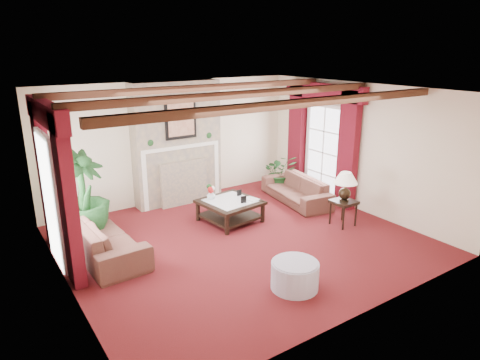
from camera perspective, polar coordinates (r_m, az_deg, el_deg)
floor at (r=7.90m, az=0.23°, el=-8.05°), size 6.00×6.00×0.00m
ceiling at (r=7.17m, az=0.25°, el=11.82°), size 6.00×6.00×0.00m
back_wall at (r=9.76m, az=-8.89°, el=5.07°), size 6.00×0.02×2.70m
left_wall at (r=6.33m, az=-22.89°, el=-2.88°), size 0.02×5.50×2.70m
right_wall at (r=9.39m, az=15.62°, el=4.15°), size 0.02×5.50×2.70m
ceiling_beams at (r=7.18m, az=0.25°, el=11.34°), size 6.00×3.00×0.12m
fireplace at (r=9.39m, az=-8.74°, el=12.94°), size 2.00×0.52×2.70m
french_door_left at (r=7.10m, az=-25.05°, el=5.49°), size 0.10×1.10×2.16m
french_door_right at (r=9.90m, az=11.47°, el=9.70°), size 0.10×1.10×2.16m
curtains_left at (r=7.05m, az=-24.60°, el=8.95°), size 0.20×2.40×2.55m
curtains_right at (r=9.78m, az=11.15°, el=12.11°), size 0.20×2.40×2.55m
sofa_left at (r=7.62m, az=-17.98°, el=-6.37°), size 2.28×0.84×0.87m
sofa_right at (r=9.79m, az=7.51°, el=-0.72°), size 2.11×1.14×0.76m
potted_palm at (r=8.27m, az=-20.09°, el=-4.39°), size 2.66×2.66×0.95m
small_plant at (r=10.56m, az=5.35°, el=0.54°), size 1.48×1.50×0.70m
coffee_table at (r=8.66m, az=-1.33°, el=-4.15°), size 1.19×1.19×0.44m
side_table at (r=8.70m, az=13.58°, el=-4.27°), size 0.47×0.47×0.51m
ottoman at (r=6.44m, az=7.31°, el=-12.50°), size 0.70×0.70×0.41m
table_lamp at (r=8.52m, az=13.84°, el=-0.80°), size 0.47×0.47×0.59m
flower_vase at (r=8.67m, az=-3.88°, el=-1.99°), size 0.19×0.20×0.18m
book at (r=8.52m, az=1.09°, el=-1.92°), size 0.22×0.12×0.28m
photo_frame_a at (r=8.42m, az=0.48°, el=-2.65°), size 0.12×0.04×0.15m
photo_frame_b at (r=8.83m, az=-0.10°, el=-1.73°), size 0.10×0.02×0.13m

